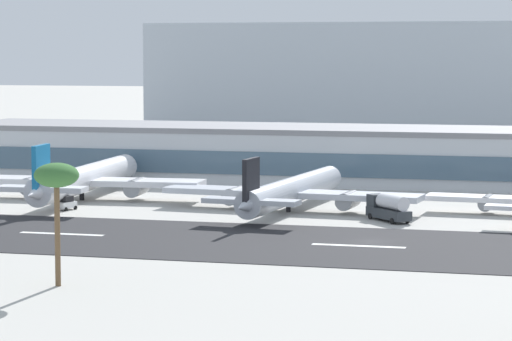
{
  "coord_description": "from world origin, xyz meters",
  "views": [
    {
      "loc": [
        25.21,
        -154.94,
        24.37
      ],
      "look_at": [
        -23.6,
        30.89,
        5.86
      ],
      "focal_mm": 85.62,
      "sensor_mm": 36.0,
      "label": 1
    }
  ],
  "objects_px": {
    "distant_hotel_block": "(390,80)",
    "airliner_black_tail_gate_1": "(289,192)",
    "terminal_building": "(346,155)",
    "airliner_blue_tail_gate_0": "(82,180)",
    "service_baggage_tug_0": "(67,203)",
    "service_fuel_truck_1": "(389,207)",
    "palm_tree_1": "(57,179)"
  },
  "relations": [
    {
      "from": "distant_hotel_block",
      "to": "airliner_black_tail_gate_1",
      "type": "relative_size",
      "value": 3.05
    },
    {
      "from": "terminal_building",
      "to": "airliner_blue_tail_gate_0",
      "type": "height_order",
      "value": "airliner_blue_tail_gate_0"
    },
    {
      "from": "distant_hotel_block",
      "to": "airliner_blue_tail_gate_0",
      "type": "distance_m",
      "value": 172.58
    },
    {
      "from": "terminal_building",
      "to": "airliner_blue_tail_gate_0",
      "type": "xyz_separation_m",
      "value": [
        -37.32,
        -39.39,
        -1.86
      ]
    },
    {
      "from": "service_baggage_tug_0",
      "to": "service_fuel_truck_1",
      "type": "height_order",
      "value": "service_fuel_truck_1"
    },
    {
      "from": "palm_tree_1",
      "to": "service_fuel_truck_1",
      "type": "bearing_deg",
      "value": 65.75
    },
    {
      "from": "service_fuel_truck_1",
      "to": "airliner_black_tail_gate_1",
      "type": "bearing_deg",
      "value": 26.67
    },
    {
      "from": "distant_hotel_block",
      "to": "service_baggage_tug_0",
      "type": "bearing_deg",
      "value": -97.3
    },
    {
      "from": "service_fuel_truck_1",
      "to": "airliner_blue_tail_gate_0",
      "type": "bearing_deg",
      "value": 35.54
    },
    {
      "from": "distant_hotel_block",
      "to": "airliner_blue_tail_gate_0",
      "type": "xyz_separation_m",
      "value": [
        -26.12,
        -170.08,
        -13.19
      ]
    },
    {
      "from": "airliner_blue_tail_gate_0",
      "to": "service_baggage_tug_0",
      "type": "relative_size",
      "value": 14.33
    },
    {
      "from": "airliner_blue_tail_gate_0",
      "to": "service_fuel_truck_1",
      "type": "bearing_deg",
      "value": -107.05
    },
    {
      "from": "service_fuel_truck_1",
      "to": "palm_tree_1",
      "type": "bearing_deg",
      "value": 114.71
    },
    {
      "from": "airliner_blue_tail_gate_0",
      "to": "airliner_black_tail_gate_1",
      "type": "relative_size",
      "value": 1.1
    },
    {
      "from": "distant_hotel_block",
      "to": "service_baggage_tug_0",
      "type": "height_order",
      "value": "distant_hotel_block"
    },
    {
      "from": "service_baggage_tug_0",
      "to": "terminal_building",
      "type": "bearing_deg",
      "value": 164.62
    },
    {
      "from": "airliner_black_tail_gate_1",
      "to": "service_fuel_truck_1",
      "type": "bearing_deg",
      "value": -107.07
    },
    {
      "from": "terminal_building",
      "to": "airliner_black_tail_gate_1",
      "type": "height_order",
      "value": "terminal_building"
    },
    {
      "from": "terminal_building",
      "to": "distant_hotel_block",
      "type": "distance_m",
      "value": 131.66
    },
    {
      "from": "terminal_building",
      "to": "palm_tree_1",
      "type": "height_order",
      "value": "palm_tree_1"
    },
    {
      "from": "terminal_building",
      "to": "airliner_black_tail_gate_1",
      "type": "relative_size",
      "value": 3.28
    },
    {
      "from": "airliner_black_tail_gate_1",
      "to": "terminal_building",
      "type": "bearing_deg",
      "value": 4.45
    },
    {
      "from": "airliner_black_tail_gate_1",
      "to": "service_fuel_truck_1",
      "type": "xyz_separation_m",
      "value": [
        16.47,
        -6.75,
        -1.05
      ]
    },
    {
      "from": "service_fuel_truck_1",
      "to": "palm_tree_1",
      "type": "height_order",
      "value": "palm_tree_1"
    },
    {
      "from": "airliner_black_tail_gate_1",
      "to": "airliner_blue_tail_gate_0",
      "type": "bearing_deg",
      "value": 86.03
    },
    {
      "from": "distant_hotel_block",
      "to": "palm_tree_1",
      "type": "distance_m",
      "value": 240.94
    },
    {
      "from": "terminal_building",
      "to": "palm_tree_1",
      "type": "relative_size",
      "value": 11.66
    },
    {
      "from": "airliner_blue_tail_gate_0",
      "to": "service_baggage_tug_0",
      "type": "xyz_separation_m",
      "value": [
        2.71,
        -12.72,
        -2.33
      ]
    },
    {
      "from": "service_baggage_tug_0",
      "to": "airliner_black_tail_gate_1",
      "type": "bearing_deg",
      "value": 119.49
    },
    {
      "from": "terminal_building",
      "to": "service_baggage_tug_0",
      "type": "height_order",
      "value": "terminal_building"
    },
    {
      "from": "distant_hotel_block",
      "to": "service_baggage_tug_0",
      "type": "xyz_separation_m",
      "value": [
        -23.41,
        -182.8,
        -15.52
      ]
    },
    {
      "from": "terminal_building",
      "to": "service_baggage_tug_0",
      "type": "distance_m",
      "value": 62.7
    }
  ]
}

